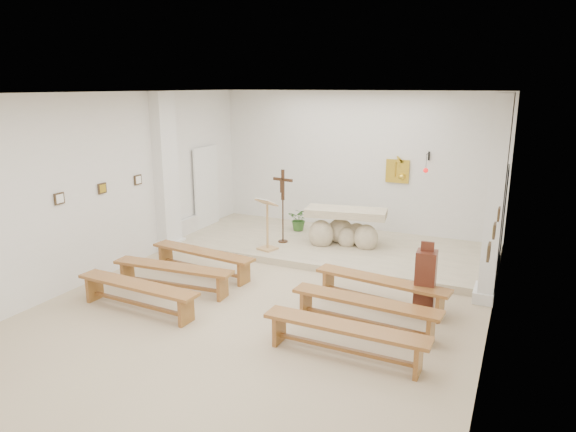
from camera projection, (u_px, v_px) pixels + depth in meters
The scene contains 29 objects.
ground at pixel (261, 309), 8.54m from camera, with size 7.00×10.00×0.00m, color #C3B08C.
wall_left at pixel (93, 189), 9.53m from camera, with size 0.02×10.00×3.50m, color white.
wall_right at pixel (495, 232), 6.69m from camera, with size 0.02×10.00×3.50m, color white.
wall_back at pixel (355, 164), 12.50m from camera, with size 7.00×0.02×3.50m, color white.
ceiling at pixel (257, 94), 7.68m from camera, with size 7.00×10.00×0.02m, color silver.
sanctuary_platform at pixel (333, 246), 11.60m from camera, with size 6.98×3.00×0.15m, color beige.
pilaster_left at pixel (166, 173), 11.24m from camera, with size 0.26×0.55×3.50m, color white.
pilaster_right at pixel (495, 201), 8.50m from camera, with size 0.26×0.55×3.50m, color white.
gold_wall_relief at pixel (397, 171), 12.07m from camera, with size 0.55×0.04×0.55m, color gold.
sanctuary_lamp at pixel (426, 168), 11.52m from camera, with size 0.11×0.36×0.44m.
station_frame_left_front at pixel (59, 199), 8.83m from camera, with size 0.03×0.20×0.20m, color #3B2B1A.
station_frame_left_mid at pixel (102, 188), 9.71m from camera, with size 0.03×0.20×0.20m, color #3B2B1A.
station_frame_left_rear at pixel (138, 180), 10.59m from camera, with size 0.03×0.20×0.20m, color #3B2B1A.
station_frame_right_front at pixel (489, 252), 6.00m from camera, with size 0.03×0.20×0.20m, color #3B2B1A.
station_frame_right_mid at pixel (494, 231), 6.88m from camera, with size 0.03×0.20×0.20m, color #3B2B1A.
station_frame_right_rear at pixel (499, 214), 7.76m from camera, with size 0.03×0.20×0.20m, color #3B2B1A.
radiator_left at pixel (186, 230), 12.25m from camera, with size 0.10×0.85×0.52m, color silver.
radiator_right at pixel (493, 272), 9.45m from camera, with size 0.10×0.85×0.52m, color silver.
altar at pixel (345, 230), 11.40m from camera, with size 1.85×0.96×0.91m.
lectern at pixel (267, 224), 11.00m from camera, with size 0.48×0.44×1.16m.
crucifix_stand at pixel (283, 201), 11.45m from camera, with size 0.50×0.22×1.66m.
potted_plant at pixel (299, 219), 12.54m from camera, with size 0.51×0.44×0.56m, color #336227.
donation_pedestal at pixel (425, 281), 8.32m from camera, with size 0.34×0.34×1.20m.
bench_left_front at pixel (203, 257), 10.02m from camera, with size 2.33×0.63×0.49m.
bench_right_front at pixel (381, 286), 8.57m from camera, with size 2.33×0.66×0.49m.
bench_left_second at pixel (173, 272), 9.19m from camera, with size 2.32×0.54×0.49m.
bench_right_second at pixel (365, 307), 7.74m from camera, with size 2.32×0.51×0.49m.
bench_left_third at pixel (137, 290), 8.37m from camera, with size 2.32×0.48×0.49m.
bench_right_third at pixel (345, 333), 6.92m from camera, with size 2.31×0.40×0.49m.
Camera 1 is at (3.74, -6.97, 3.61)m, focal length 32.00 mm.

